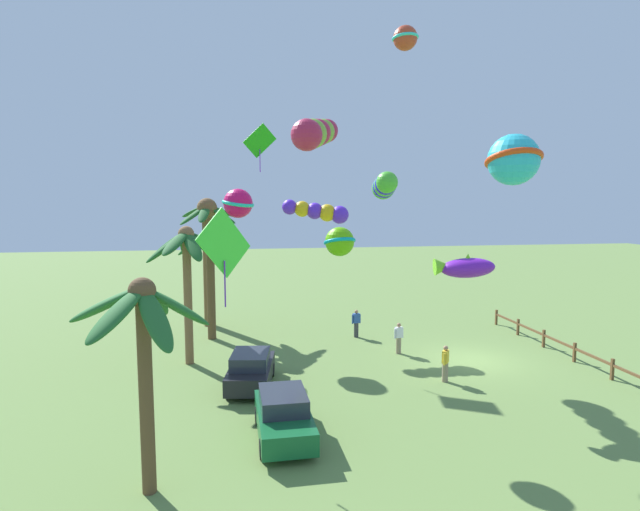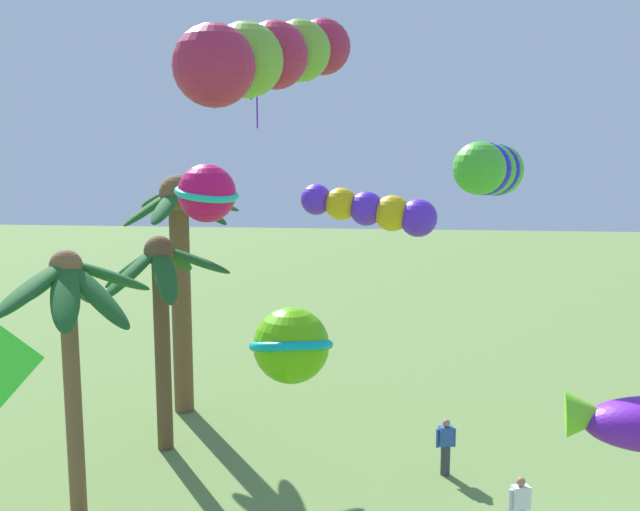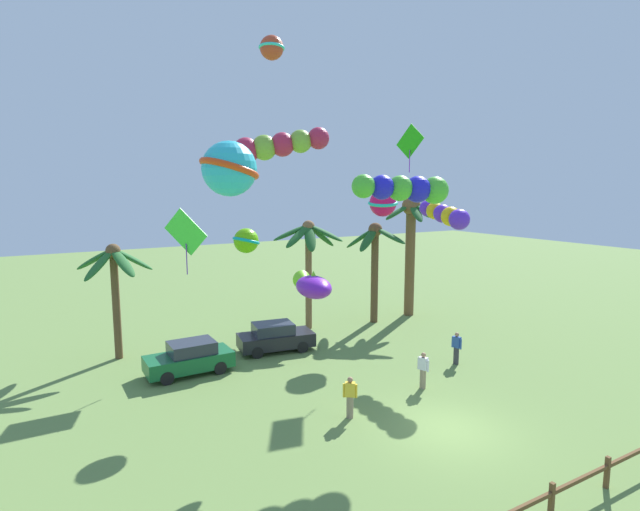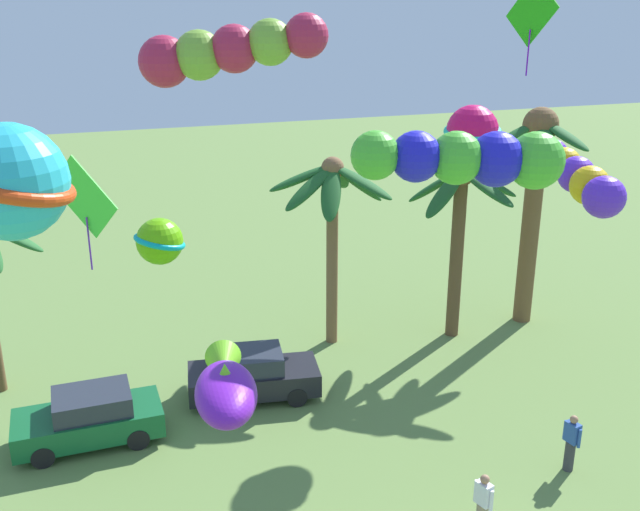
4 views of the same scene
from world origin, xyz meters
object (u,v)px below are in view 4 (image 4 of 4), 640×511
kite_tube_6 (580,177)px  kite_fish_7 (226,388)px  kite_tube_0 (225,50)px  kite_ball_1 (472,131)px  kite_tube_9 (467,158)px  spectator_1 (483,505)px  kite_ball_8 (160,241)px  parked_car_1 (89,418)px  spectator_2 (571,442)px  palm_tree_2 (536,174)px  kite_diamond_4 (84,199)px  parked_car_0 (252,375)px  palm_tree_0 (332,200)px  palm_tree_3 (460,208)px  kite_diamond_5 (532,13)px  kite_ball_3 (9,182)px

kite_tube_6 → kite_fish_7: (-10.10, -4.19, -1.99)m
kite_tube_0 → kite_ball_1: size_ratio=1.64×
kite_ball_1 → kite_tube_9: kite_tube_9 is taller
spectator_1 → kite_ball_8: kite_ball_8 is taller
kite_tube_0 → kite_ball_8: 4.52m
parked_car_1 → spectator_1: size_ratio=2.47×
spectator_2 → kite_tube_6: 6.77m
palm_tree_2 → kite_tube_6: palm_tree_2 is taller
kite_fish_7 → kite_diamond_4: bearing=102.0°
kite_tube_0 → kite_diamond_4: bearing=133.4°
parked_car_0 → spectator_2: bearing=-41.9°
kite_tube_9 → kite_ball_8: bearing=149.6°
parked_car_0 → spectator_1: bearing=-65.4°
parked_car_1 → spectator_1: (8.22, -6.63, 0.06)m
palm_tree_0 → kite_ball_1: (3.68, -2.45, 2.47)m
kite_ball_8 → kite_ball_1: bearing=20.0°
palm_tree_2 → palm_tree_3: palm_tree_2 is taller
kite_tube_0 → kite_diamond_4: kite_tube_0 is taller
palm_tree_0 → palm_tree_2: 7.47m
kite_diamond_5 → kite_tube_9: (-5.05, -5.76, -2.58)m
spectator_2 → kite_diamond_5: 11.63m
kite_tube_6 → kite_fish_7: size_ratio=1.50×
palm_tree_2 → kite_ball_8: bearing=-158.1°
kite_tube_0 → kite_diamond_4: size_ratio=1.24×
spectator_2 → kite_fish_7: 10.38m
spectator_1 → spectator_2: 3.67m
kite_diamond_5 → kite_ball_8: 12.08m
palm_tree_3 → palm_tree_0: bearing=168.7°
kite_ball_1 → palm_tree_3: bearing=67.6°
palm_tree_3 → kite_ball_3: bearing=-141.4°
palm_tree_0 → kite_diamond_4: (-7.78, -1.98, 1.20)m
parked_car_1 → kite_tube_6: 14.43m
parked_car_0 → kite_fish_7: bearing=-105.7°
palm_tree_0 → kite_ball_3: 14.87m
kite_tube_0 → kite_ball_3: kite_tube_0 is taller
palm_tree_3 → parked_car_1: size_ratio=1.62×
parked_car_1 → kite_diamond_4: size_ratio=1.21×
palm_tree_2 → kite_ball_1: size_ratio=3.24×
kite_ball_8 → parked_car_1: bearing=131.5°
palm_tree_3 → kite_ball_1: size_ratio=2.60×
spectator_2 → palm_tree_2: bearing=64.1°
kite_ball_3 → kite_tube_9: size_ratio=0.44×
kite_tube_6 → kite_fish_7: 11.11m
kite_fish_7 → kite_ball_8: size_ratio=1.81×
spectator_2 → kite_tube_6: size_ratio=0.42×
palm_tree_2 → parked_car_1: size_ratio=2.02×
kite_tube_0 → kite_tube_6: bearing=-9.5°
palm_tree_2 → kite_ball_8: size_ratio=5.76×
palm_tree_0 → kite_diamond_5: kite_diamond_5 is taller
kite_ball_3 → kite_diamond_5: size_ratio=0.70×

